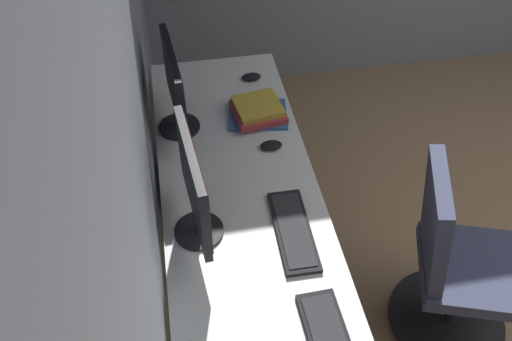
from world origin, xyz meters
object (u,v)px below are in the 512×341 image
at_px(mouse_main, 251,77).
at_px(monitor_secondary, 175,86).
at_px(drawer_pedestal, 230,209).
at_px(mouse_spare, 271,145).
at_px(office_chair, 452,268).
at_px(book_stack_near, 258,111).
at_px(keyboard_main, 293,230).
at_px(monitor_primary, 194,187).

bearing_deg(mouse_main, monitor_secondary, 128.90).
xyz_separation_m(drawer_pedestal, mouse_spare, (0.01, -0.21, 0.40)).
bearing_deg(office_chair, mouse_spare, 48.66).
distance_m(mouse_spare, office_chair, 0.97).
bearing_deg(mouse_main, book_stack_near, 176.23).
relative_size(book_stack_near, office_chair, 0.33).
height_order(mouse_main, book_stack_near, book_stack_near).
distance_m(book_stack_near, office_chair, 1.15).
xyz_separation_m(keyboard_main, mouse_spare, (0.50, -0.01, 0.01)).
bearing_deg(monitor_primary, monitor_secondary, 2.37).
bearing_deg(keyboard_main, monitor_primary, 79.62).
height_order(mouse_main, mouse_spare, same).
distance_m(monitor_secondary, book_stack_near, 0.44).
distance_m(drawer_pedestal, mouse_main, 0.72).
relative_size(monitor_primary, mouse_main, 4.55).
xyz_separation_m(monitor_primary, office_chair, (-0.18, -1.08, -0.54)).
xyz_separation_m(drawer_pedestal, monitor_secondary, (0.23, 0.20, 0.63)).
bearing_deg(drawer_pedestal, monitor_secondary, 40.49).
height_order(drawer_pedestal, office_chair, office_chair).
bearing_deg(mouse_main, drawer_pedestal, 159.30).
xyz_separation_m(monitor_secondary, mouse_main, (0.33, -0.41, -0.23)).
bearing_deg(book_stack_near, monitor_secondary, 91.92).
height_order(monitor_secondary, mouse_spare, monitor_secondary).
xyz_separation_m(mouse_spare, book_stack_near, (0.24, 0.02, 0.02)).
bearing_deg(mouse_main, mouse_spare, 179.85).
xyz_separation_m(monitor_secondary, office_chair, (-0.84, -1.10, -0.52)).
distance_m(drawer_pedestal, monitor_secondary, 0.70).
relative_size(monitor_secondary, mouse_main, 4.61).
relative_size(monitor_secondary, office_chair, 0.49).
bearing_deg(drawer_pedestal, book_stack_near, -38.08).
height_order(drawer_pedestal, keyboard_main, keyboard_main).
xyz_separation_m(monitor_primary, monitor_secondary, (0.66, 0.03, -0.02)).
height_order(mouse_main, office_chair, office_chair).
bearing_deg(monitor_secondary, drawer_pedestal, -139.51).
bearing_deg(book_stack_near, mouse_main, -3.77).
bearing_deg(mouse_spare, monitor_primary, 138.93).
xyz_separation_m(keyboard_main, office_chair, (-0.11, -0.71, -0.28)).
xyz_separation_m(monitor_primary, keyboard_main, (-0.07, -0.37, -0.25)).
bearing_deg(mouse_spare, monitor_secondary, 61.32).
bearing_deg(keyboard_main, book_stack_near, 0.82).
bearing_deg(drawer_pedestal, keyboard_main, -157.89).
bearing_deg(book_stack_near, office_chair, -139.84).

